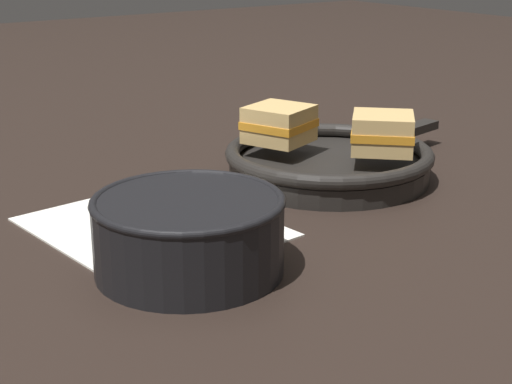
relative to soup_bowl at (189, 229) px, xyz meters
name	(u,v)px	position (x,y,z in m)	size (l,w,h in m)	color
ground_plane	(213,218)	(-0.11, 0.09, -0.04)	(4.00, 4.00, 0.00)	black
napkin	(152,226)	(-0.12, 0.02, -0.04)	(0.27, 0.23, 0.00)	white
soup_bowl	(189,229)	(0.00, 0.00, 0.00)	(0.18, 0.18, 0.07)	black
spoon	(169,228)	(-0.09, 0.03, -0.03)	(0.15, 0.08, 0.01)	silver
skillet	(330,162)	(-0.14, 0.29, -0.02)	(0.26, 0.37, 0.04)	black
sandwich_near_left	(279,124)	(-0.20, 0.25, 0.02)	(0.10, 0.10, 0.05)	#DBB26B
sandwich_near_right	(383,133)	(-0.09, 0.33, 0.02)	(0.11, 0.11, 0.05)	#DBB26B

